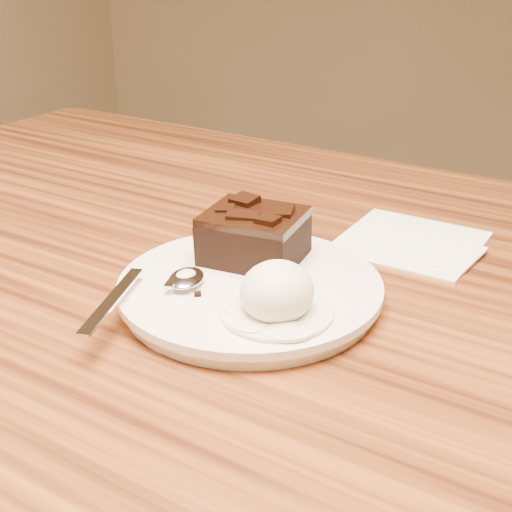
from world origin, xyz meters
The scene contains 9 objects.
plate centered at (0.09, -0.06, 0.76)m, with size 0.23×0.23×0.02m, color white.
brownie centered at (0.07, -0.02, 0.79)m, with size 0.09×0.08×0.04m, color black.
ice_cream_scoop centered at (0.14, -0.10, 0.79)m, with size 0.06×0.06×0.05m, color silver.
melt_puddle centered at (0.14, -0.10, 0.77)m, with size 0.09×0.09×0.00m, color white.
spoon centered at (0.05, -0.10, 0.77)m, with size 0.03×0.17×0.01m, color silver, non-canonical shape.
napkin centered at (0.17, 0.14, 0.75)m, with size 0.14×0.14×0.01m, color white.
crumb_a centered at (0.07, -0.11, 0.77)m, with size 0.01×0.01×0.00m, color black.
crumb_b centered at (0.12, -0.11, 0.77)m, with size 0.01×0.01×0.00m, color black.
crumb_c centered at (0.05, -0.05, 0.77)m, with size 0.01×0.00×0.00m, color black.
Camera 1 is at (0.39, -0.52, 1.05)m, focal length 49.18 mm.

